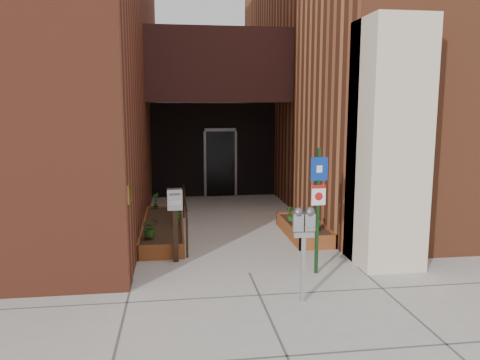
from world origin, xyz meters
name	(u,v)px	position (x,y,z in m)	size (l,w,h in m)	color
ground	(249,273)	(0.00, 0.00, 0.00)	(80.00, 80.00, 0.00)	#9E9991
architecture	(208,36)	(-0.18, 6.89, 4.98)	(20.00, 14.60, 10.00)	brown
planter_left	(163,229)	(-1.55, 2.70, 0.13)	(0.90, 3.60, 0.30)	brown
planter_right	(304,230)	(1.60, 2.20, 0.13)	(0.80, 2.20, 0.30)	brown
handrail	(185,202)	(-1.05, 2.65, 0.75)	(0.04, 3.34, 0.90)	black
parking_meter	(304,229)	(0.60, -1.30, 1.11)	(0.32, 0.16, 1.44)	#98989A
sign_post	(318,198)	(1.16, -0.18, 1.35)	(0.30, 0.08, 2.19)	#123313
payment_dropbox	(175,210)	(-1.27, 0.80, 1.00)	(0.28, 0.22, 1.38)	black
shrub_left_a	(150,227)	(-1.78, 1.49, 0.50)	(0.36, 0.36, 0.40)	#234F16
shrub_left_b	(176,215)	(-1.26, 2.53, 0.50)	(0.22, 0.22, 0.40)	#18551B
shrub_left_c	(176,211)	(-1.25, 3.00, 0.48)	(0.21, 0.21, 0.37)	#1F5217
shrub_left_d	(156,200)	(-1.77, 4.30, 0.49)	(0.20, 0.20, 0.38)	#245D1A
shrub_right_a	(317,221)	(1.71, 1.62, 0.47)	(0.19, 0.19, 0.34)	#164F19
shrub_right_b	(290,213)	(1.35, 2.51, 0.46)	(0.17, 0.17, 0.33)	#2A621C
shrub_right_c	(292,215)	(1.35, 2.36, 0.45)	(0.26, 0.26, 0.29)	#234F16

